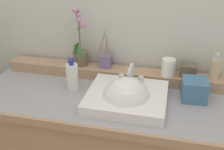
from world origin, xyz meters
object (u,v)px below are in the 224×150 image
object	(u,v)px
potted_plant	(80,51)
tumbler_cup	(168,67)
trinket_box	(188,70)
lotion_bottle	(72,76)
sink_basin	(126,100)
tissue_box	(194,89)
reed_diffuser	(106,60)
soap_dispenser	(215,68)

from	to	relation	value
potted_plant	tumbler_cup	distance (m)	0.54
trinket_box	lotion_bottle	world-z (taller)	lotion_bottle
sink_basin	potted_plant	world-z (taller)	potted_plant
tissue_box	lotion_bottle	bearing A→B (deg)	-176.23
lotion_bottle	tissue_box	distance (m)	0.67
potted_plant	trinket_box	xyz separation A→B (m)	(0.65, -0.00, -0.06)
potted_plant	tumbler_cup	size ratio (longest dim) A/B	3.52
tumbler_cup	trinket_box	xyz separation A→B (m)	(0.11, 0.03, -0.02)
lotion_bottle	tissue_box	size ratio (longest dim) A/B	1.45
potted_plant	reed_diffuser	xyz separation A→B (m)	(0.16, 0.01, -0.05)
sink_basin	trinket_box	distance (m)	0.42
reed_diffuser	tissue_box	size ratio (longest dim) A/B	1.78
lotion_bottle	reed_diffuser	bearing A→B (deg)	54.28
soap_dispenser	lotion_bottle	distance (m)	0.80
potted_plant	soap_dispenser	world-z (taller)	potted_plant
soap_dispenser	sink_basin	bearing A→B (deg)	-149.20
sink_basin	reed_diffuser	distance (m)	0.34
sink_basin	tissue_box	xyz separation A→B (m)	(0.34, 0.12, 0.04)
lotion_bottle	potted_plant	bearing A→B (deg)	94.33
tumbler_cup	reed_diffuser	xyz separation A→B (m)	(-0.38, 0.04, -0.01)
trinket_box	lotion_bottle	size ratio (longest dim) A/B	0.49
sink_basin	tumbler_cup	size ratio (longest dim) A/B	4.02
tumbler_cup	trinket_box	size ratio (longest dim) A/B	1.10
tumbler_cup	lotion_bottle	world-z (taller)	lotion_bottle
trinket_box	sink_basin	bearing A→B (deg)	-136.05
reed_diffuser	trinket_box	bearing A→B (deg)	-1.04
lotion_bottle	tissue_box	bearing A→B (deg)	3.77
tumbler_cup	reed_diffuser	distance (m)	0.38
potted_plant	tumbler_cup	world-z (taller)	potted_plant
lotion_bottle	tissue_box	world-z (taller)	lotion_bottle
soap_dispenser	trinket_box	xyz separation A→B (m)	(-0.14, 0.00, -0.03)
potted_plant	soap_dispenser	size ratio (longest dim) A/B	2.36
potted_plant	reed_diffuser	distance (m)	0.17
tumbler_cup	reed_diffuser	size ratio (longest dim) A/B	0.44
soap_dispenser	tumbler_cup	size ratio (longest dim) A/B	1.49
reed_diffuser	tissue_box	bearing A→B (deg)	-16.47
trinket_box	tissue_box	distance (m)	0.16
reed_diffuser	lotion_bottle	xyz separation A→B (m)	(-0.14, -0.20, -0.03)
soap_dispenser	trinket_box	bearing A→B (deg)	178.51
soap_dispenser	reed_diffuser	world-z (taller)	reed_diffuser
sink_basin	tissue_box	distance (m)	0.37
sink_basin	trinket_box	size ratio (longest dim) A/B	4.44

